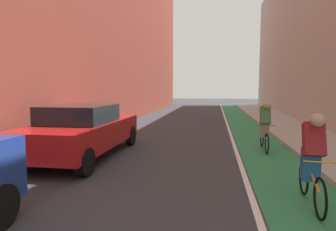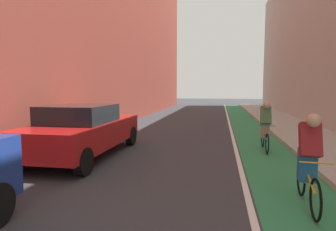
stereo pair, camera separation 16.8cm
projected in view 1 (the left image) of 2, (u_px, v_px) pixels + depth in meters
ground_plane at (188, 131)px, 13.13m from camera, size 84.62×84.62×0.00m
bike_lane_paint at (245, 127)px, 14.63m from camera, size 1.60×38.46×0.00m
lane_divider_stripe at (228, 126)px, 14.78m from camera, size 0.12×38.46×0.00m
sidewalk_right at (288, 126)px, 14.27m from camera, size 2.65×38.46×0.14m
building_facade_right at (332, 20)px, 15.27m from camera, size 2.40×34.46×11.52m
parked_sedan_red at (83, 130)px, 8.14m from camera, size 2.02×4.69×1.53m
cyclist_mid at (312, 157)px, 4.72m from camera, size 0.48×1.70×1.61m
cyclist_trailing at (265, 125)px, 9.02m from camera, size 0.48×1.68×1.60m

